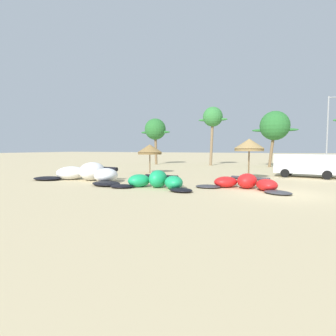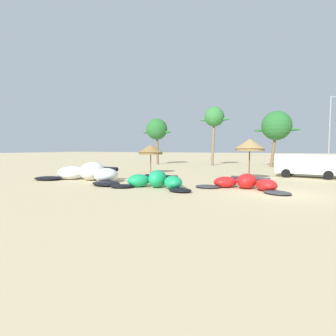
{
  "view_description": "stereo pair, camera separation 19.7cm",
  "coord_description": "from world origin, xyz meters",
  "views": [
    {
      "loc": [
        0.17,
        -15.27,
        2.34
      ],
      "look_at": [
        -7.05,
        2.0,
        1.0
      ],
      "focal_mm": 29.55,
      "sensor_mm": 36.0,
      "label": 1
    },
    {
      "loc": [
        0.35,
        -15.2,
        2.34
      ],
      "look_at": [
        -7.05,
        2.0,
        1.0
      ],
      "focal_mm": 29.55,
      "sensor_mm": 36.0,
      "label": 2
    }
  ],
  "objects": [
    {
      "name": "ground_plane",
      "position": [
        0.0,
        0.0,
        0.0
      ],
      "size": [
        260.0,
        260.0,
        0.0
      ],
      "primitive_type": "plane",
      "color": "#C6B284"
    },
    {
      "name": "kite_far_left",
      "position": [
        -12.76,
        0.74,
        0.51
      ],
      "size": [
        8.23,
        4.38,
        1.33
      ],
      "color": "black",
      "rests_on": "ground"
    },
    {
      "name": "kite_left",
      "position": [
        -6.71,
        -0.66,
        0.4
      ],
      "size": [
        5.37,
        2.5,
        1.04
      ],
      "color": "black",
      "rests_on": "ground"
    },
    {
      "name": "kite_left_of_center",
      "position": [
        -1.8,
        1.0,
        0.34
      ],
      "size": [
        5.57,
        3.18,
        0.88
      ],
      "color": "#333338",
      "rests_on": "ground"
    },
    {
      "name": "beach_umbrella_near_van",
      "position": [
        -11.41,
        8.02,
        2.24
      ],
      "size": [
        2.34,
        2.34,
        2.7
      ],
      "color": "brown",
      "rests_on": "ground"
    },
    {
      "name": "beach_umbrella_middle",
      "position": [
        -2.2,
        6.1,
        2.59
      ],
      "size": [
        2.23,
        2.23,
        3.05
      ],
      "color": "brown",
      "rests_on": "ground"
    },
    {
      "name": "parked_car_second",
      "position": [
        1.86,
        9.59,
        1.09
      ],
      "size": [
        5.04,
        2.89,
        1.84
      ],
      "color": "white",
      "rests_on": "ground"
    },
    {
      "name": "palm_leftmost",
      "position": [
        -17.0,
        21.06,
        5.03
      ],
      "size": [
        4.58,
        3.05,
        6.62
      ],
      "color": "brown",
      "rests_on": "ground"
    },
    {
      "name": "palm_left",
      "position": [
        -8.74,
        21.72,
        6.42
      ],
      "size": [
        3.97,
        2.65,
        7.9
      ],
      "color": "#7F6647",
      "rests_on": "ground"
    },
    {
      "name": "palm_left_of_gap",
      "position": [
        -0.91,
        21.41,
        5.07
      ],
      "size": [
        5.39,
        3.59,
        6.92
      ],
      "color": "brown",
      "rests_on": "ground"
    },
    {
      "name": "lamppost_west",
      "position": [
        4.94,
        21.17,
        4.68
      ],
      "size": [
        2.04,
        0.24,
        8.25
      ],
      "color": "gray",
      "rests_on": "ground"
    }
  ]
}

